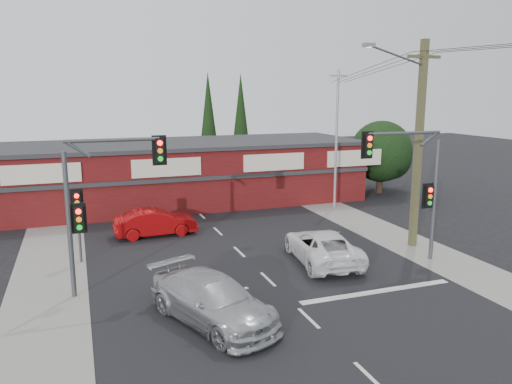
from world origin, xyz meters
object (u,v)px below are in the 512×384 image
object	(u,v)px
white_suv	(322,246)
red_sedan	(156,222)
utility_pole	(417,138)
silver_suv	(212,300)
shop_building	(172,172)

from	to	relation	value
white_suv	red_sedan	size ratio (longest dim) A/B	1.21
white_suv	utility_pole	bearing A→B (deg)	-165.86
silver_suv	red_sedan	bearing A→B (deg)	69.65
red_sedan	shop_building	size ratio (longest dim) A/B	0.16
silver_suv	utility_pole	distance (m)	13.28
silver_suv	utility_pole	bearing A→B (deg)	1.20
red_sedan	shop_building	xyz separation A→B (m)	(2.35, 7.78, 1.42)
shop_building	utility_pole	size ratio (longest dim) A/B	2.73
silver_suv	red_sedan	distance (m)	11.01
silver_suv	utility_pole	xyz separation A→B (m)	(11.50, 4.80, 4.61)
shop_building	utility_pole	bearing A→B (deg)	-56.24
shop_building	utility_pole	world-z (taller)	utility_pole
white_suv	shop_building	distance (m)	15.24
white_suv	silver_suv	size ratio (longest dim) A/B	0.97
red_sedan	shop_building	bearing A→B (deg)	-19.17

